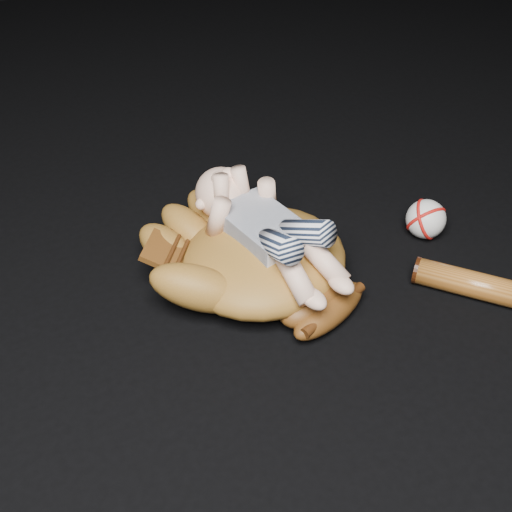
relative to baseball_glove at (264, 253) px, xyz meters
The scene contains 3 objects.
baseball_glove is the anchor object (origin of this frame).
newborn_baby 0.06m from the baseball_glove, 42.40° to the right, with size 0.17×0.36×0.15m, color beige, non-canonical shape.
baseball 0.35m from the baseball_glove, ahead, with size 0.08×0.08×0.08m, color silver.
Camera 1 is at (-0.54, -0.58, 0.77)m, focal length 45.00 mm.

